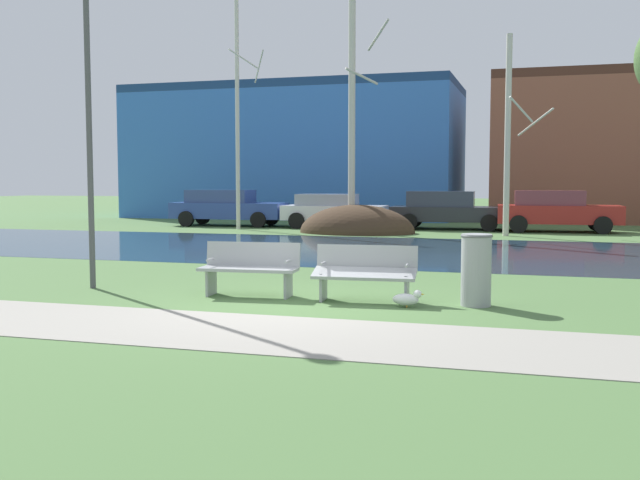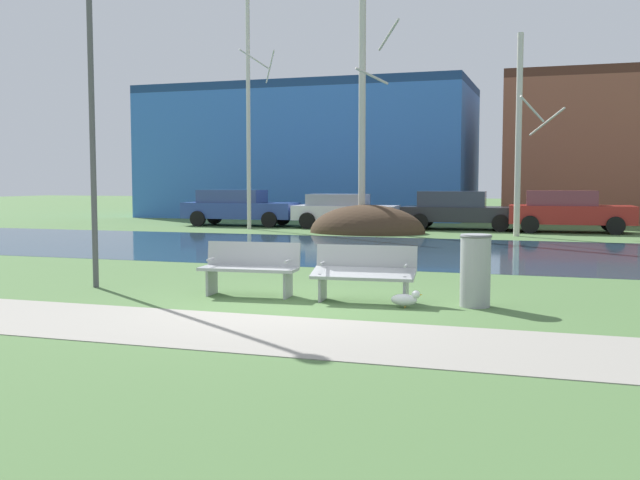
% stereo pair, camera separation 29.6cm
% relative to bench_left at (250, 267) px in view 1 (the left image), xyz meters
% --- Properties ---
extents(ground_plane, '(120.00, 120.00, 0.00)m').
position_rel_bench_left_xyz_m(ground_plane, '(0.97, 9.17, -0.47)').
color(ground_plane, '#4C703D').
extents(paved_path_strip, '(60.00, 2.20, 0.01)m').
position_rel_bench_left_xyz_m(paved_path_strip, '(0.97, -2.68, -0.47)').
color(paved_path_strip, gray).
rests_on(paved_path_strip, ground).
extents(river_band, '(80.00, 8.79, 0.01)m').
position_rel_bench_left_xyz_m(river_band, '(0.97, 8.45, -0.47)').
color(river_band, '#284256').
rests_on(river_band, ground).
extents(soil_mound, '(4.23, 2.99, 2.04)m').
position_rel_bench_left_xyz_m(soil_mound, '(-1.81, 14.71, -0.47)').
color(soil_mound, '#423021').
rests_on(soil_mound, ground).
extents(bench_left, '(1.64, 0.68, 0.87)m').
position_rel_bench_left_xyz_m(bench_left, '(0.00, 0.00, 0.00)').
color(bench_left, '#9EA0A3').
rests_on(bench_left, ground).
extents(bench_right, '(1.64, 0.68, 0.87)m').
position_rel_bench_left_xyz_m(bench_right, '(1.93, 0.00, 0.00)').
color(bench_right, '#9EA0A3').
rests_on(bench_right, ground).
extents(trash_bin, '(0.48, 0.48, 1.09)m').
position_rel_bench_left_xyz_m(trash_bin, '(3.62, 0.10, 0.09)').
color(trash_bin, '#999B9E').
rests_on(trash_bin, ground).
extents(seagull, '(0.48, 0.18, 0.27)m').
position_rel_bench_left_xyz_m(seagull, '(2.66, -0.36, -0.34)').
color(seagull, white).
rests_on(seagull, ground).
extents(streetlamp, '(0.32, 0.32, 5.83)m').
position_rel_bench_left_xyz_m(streetlamp, '(-2.98, 0.04, 3.37)').
color(streetlamp, '#4C4C51').
rests_on(streetlamp, ground).
extents(birch_far_left, '(1.22, 2.01, 8.88)m').
position_rel_bench_left_xyz_m(birch_far_left, '(-6.72, 15.42, 4.05)').
color(birch_far_left, beige).
rests_on(birch_far_left, ground).
extents(birch_left, '(1.53, 2.36, 9.42)m').
position_rel_bench_left_xyz_m(birch_left, '(-2.04, 14.93, 4.32)').
color(birch_left, beige).
rests_on(birch_left, ground).
extents(birch_center_left, '(1.59, 2.31, 6.80)m').
position_rel_bench_left_xyz_m(birch_center_left, '(3.47, 14.75, 2.97)').
color(birch_center_left, beige).
rests_on(birch_center_left, ground).
extents(parked_van_nearest_blue, '(4.82, 2.12, 1.50)m').
position_rel_bench_left_xyz_m(parked_van_nearest_blue, '(-8.01, 17.19, 0.32)').
color(parked_van_nearest_blue, '#2D4793').
rests_on(parked_van_nearest_blue, ground).
extents(parked_sedan_second_white, '(4.19, 2.23, 1.35)m').
position_rel_bench_left_xyz_m(parked_sedan_second_white, '(-3.40, 17.22, 0.26)').
color(parked_sedan_second_white, silver).
rests_on(parked_sedan_second_white, ground).
extents(parked_hatch_third_dark, '(4.61, 2.25, 1.48)m').
position_rel_bench_left_xyz_m(parked_hatch_third_dark, '(1.09, 17.63, 0.31)').
color(parked_hatch_third_dark, '#282B30').
rests_on(parked_hatch_third_dark, ground).
extents(parked_wagon_fourth_red, '(4.44, 2.15, 1.53)m').
position_rel_bench_left_xyz_m(parked_wagon_fourth_red, '(5.11, 17.26, 0.33)').
color(parked_wagon_fourth_red, maroon).
rests_on(parked_wagon_fourth_red, ground).
extents(building_blue_store, '(16.64, 7.57, 6.70)m').
position_rel_bench_left_xyz_m(building_blue_store, '(-7.69, 25.52, 2.88)').
color(building_blue_store, '#3870C6').
rests_on(building_blue_store, ground).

